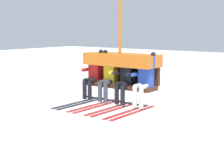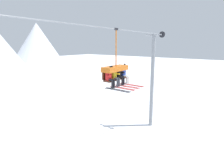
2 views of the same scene
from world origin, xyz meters
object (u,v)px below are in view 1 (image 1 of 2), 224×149
skier_yellow (108,76)px  chairlift_chair (122,64)px  skier_black (125,79)px  skier_red (93,74)px  skier_blue (143,80)px

skier_yellow → chairlift_chair: bearing=39.1°
skier_black → skier_red: bearing=179.6°
skier_blue → skier_red: bearing=180.0°
skier_red → skier_blue: 1.56m
chairlift_chair → skier_yellow: (-0.26, -0.21, -0.30)m
skier_yellow → skier_blue: bearing=0.0°
skier_yellow → skier_black: 0.52m
skier_red → skier_black: 1.04m
skier_yellow → skier_blue: same height
skier_yellow → skier_black: bearing=-0.7°
chairlift_chair → skier_yellow: size_ratio=2.03×
skier_red → skier_yellow: (0.51, 0.00, 0.00)m
skier_blue → skier_yellow: bearing=180.0°
skier_black → skier_blue: bearing=0.7°
skier_blue → chairlift_chair: bearing=164.7°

